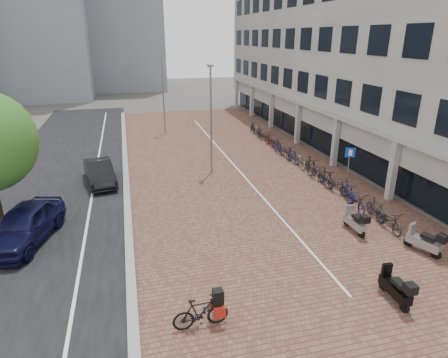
% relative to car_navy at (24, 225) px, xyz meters
% --- Properties ---
extents(ground, '(140.00, 140.00, 0.00)m').
position_rel_car_navy_xyz_m(ground, '(9.40, -3.93, -0.82)').
color(ground, '#474442').
rests_on(ground, ground).
extents(plaza_brick, '(14.50, 42.00, 0.04)m').
position_rel_car_navy_xyz_m(plaza_brick, '(11.40, 8.07, -0.81)').
color(plaza_brick, brown).
rests_on(plaza_brick, ground).
extents(street_asphalt, '(8.00, 50.00, 0.03)m').
position_rel_car_navy_xyz_m(street_asphalt, '(0.40, 8.07, -0.81)').
color(street_asphalt, black).
rests_on(street_asphalt, ground).
extents(curb, '(0.35, 42.00, 0.14)m').
position_rel_car_navy_xyz_m(curb, '(4.30, 8.07, -0.75)').
color(curb, gray).
rests_on(curb, ground).
extents(lane_line, '(0.12, 44.00, 0.00)m').
position_rel_car_navy_xyz_m(lane_line, '(2.40, 8.07, -0.80)').
color(lane_line, white).
rests_on(lane_line, street_asphalt).
extents(parking_line, '(0.10, 30.00, 0.00)m').
position_rel_car_navy_xyz_m(parking_line, '(11.60, 8.07, -0.78)').
color(parking_line, white).
rests_on(parking_line, plaza_brick).
extents(office_building, '(8.40, 40.00, 15.00)m').
position_rel_car_navy_xyz_m(office_building, '(22.36, 12.07, 7.62)').
color(office_building, '#A9A9A3').
rests_on(office_building, ground).
extents(car_navy, '(3.16, 5.15, 1.64)m').
position_rel_car_navy_xyz_m(car_navy, '(0.00, 0.00, 0.00)').
color(car_navy, black).
rests_on(car_navy, ground).
extents(car_dark, '(2.21, 4.43, 1.40)m').
position_rel_car_navy_xyz_m(car_dark, '(2.79, 6.58, -0.12)').
color(car_dark, black).
rests_on(car_dark, ground).
extents(hero_bike, '(1.77, 0.56, 1.24)m').
position_rel_car_navy_xyz_m(hero_bike, '(6.33, -7.02, -0.27)').
color(hero_bike, black).
rests_on(hero_bike, ground).
extents(shoes, '(0.39, 0.35, 0.08)m').
position_rel_car_navy_xyz_m(shoes, '(6.65, -6.37, -0.78)').
color(shoes, black).
rests_on(shoes, ground).
extents(scooter_front, '(0.54, 1.65, 1.12)m').
position_rel_car_navy_xyz_m(scooter_front, '(14.31, -2.75, -0.26)').
color(scooter_front, gray).
rests_on(scooter_front, ground).
extents(scooter_mid, '(0.59, 1.67, 1.13)m').
position_rel_car_navy_xyz_m(scooter_mid, '(12.90, -7.42, -0.25)').
color(scooter_mid, black).
rests_on(scooter_mid, ground).
extents(scooter_back, '(1.04, 1.73, 1.14)m').
position_rel_car_navy_xyz_m(scooter_back, '(16.04, -5.05, -0.25)').
color(scooter_back, '#949499').
rests_on(scooter_back, ground).
extents(parking_sign, '(0.52, 0.23, 2.60)m').
position_rel_car_navy_xyz_m(parking_sign, '(16.57, 1.74, 0.95)').
color(parking_sign, slate).
rests_on(parking_sign, ground).
extents(lamp_near, '(0.12, 0.12, 6.77)m').
position_rel_car_navy_xyz_m(lamp_near, '(9.74, 6.68, 2.56)').
color(lamp_near, slate).
rests_on(lamp_near, ground).
extents(lamp_far, '(0.12, 0.12, 6.78)m').
position_rel_car_navy_xyz_m(lamp_far, '(7.99, 18.36, 2.57)').
color(lamp_far, slate).
rests_on(lamp_far, ground).
extents(bike_row, '(1.22, 21.45, 1.05)m').
position_rel_car_navy_xyz_m(bike_row, '(15.87, 6.72, -0.30)').
color(bike_row, black).
rests_on(bike_row, ground).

